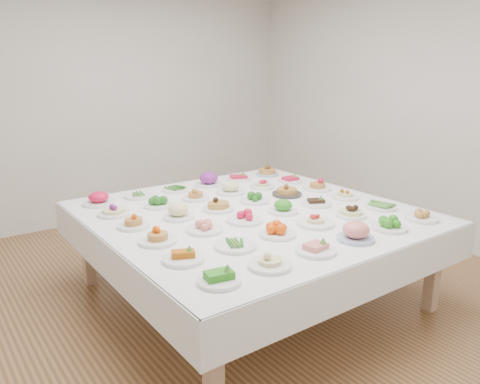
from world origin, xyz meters
TOP-DOWN VIEW (x-y plane):
  - room_envelope at (0.00, 0.00)m, footprint 5.02×5.02m
  - display_table at (0.09, -0.25)m, footprint 2.43×2.43m
  - dish_0 at (-0.83, -1.17)m, footprint 0.24×0.24m
  - dish_1 at (-0.47, -1.17)m, footprint 0.26×0.26m
  - dish_2 at (-0.10, -1.17)m, footprint 0.26×0.26m
  - dish_3 at (0.27, -1.18)m, footprint 0.25×0.25m
  - dish_4 at (0.64, -1.17)m, footprint 0.26×0.26m
  - dish_5 at (1.01, -1.18)m, footprint 0.25×0.25m
  - dish_6 at (-0.84, -0.80)m, footprint 0.25×0.25m
  - dish_7 at (-0.46, -0.81)m, footprint 0.27×0.27m
  - dish_8 at (-0.10, -0.80)m, footprint 0.27×0.27m
  - dish_9 at (0.28, -0.79)m, footprint 0.27×0.27m
  - dish_10 at (0.65, -0.81)m, footprint 0.26×0.26m
  - dish_11 at (1.01, -0.81)m, footprint 0.27×0.25m
  - dish_12 at (-0.83, -0.43)m, footprint 0.26×0.26m
  - dish_13 at (-0.46, -0.43)m, footprint 0.25×0.25m
  - dish_14 at (-0.10, -0.43)m, footprint 0.27×0.27m
  - dish_15 at (0.28, -0.42)m, footprint 0.23×0.23m
  - dish_16 at (0.64, -0.43)m, footprint 0.26×0.26m
  - dish_17 at (1.01, -0.42)m, footprint 0.24×0.24m
  - dish_18 at (-0.84, -0.06)m, footprint 0.23×0.23m
  - dish_19 at (-0.47, -0.06)m, footprint 0.24×0.24m
  - dish_20 at (-0.10, -0.06)m, footprint 0.25×0.25m
  - dish_21 at (0.28, -0.06)m, footprint 0.25×0.25m
  - dish_22 at (0.65, -0.05)m, footprint 0.30×0.29m
  - dish_23 at (1.02, -0.07)m, footprint 0.26×0.26m
  - dish_24 at (-0.84, 0.31)m, footprint 0.26×0.26m
  - dish_25 at (-0.46, 0.31)m, footprint 0.24×0.24m
  - dish_26 at (-0.10, 0.31)m, footprint 0.23×0.23m
  - dish_27 at (0.27, 0.30)m, footprint 0.26×0.26m
  - dish_28 at (0.64, 0.30)m, footprint 0.24×0.24m
  - dish_29 at (1.01, 0.31)m, footprint 0.23×0.23m
  - dish_30 at (-0.84, 0.67)m, footprint 0.27×0.27m
  - dish_31 at (-0.47, 0.68)m, footprint 0.25×0.25m
  - dish_32 at (-0.10, 0.68)m, footprint 0.24×0.24m
  - dish_33 at (0.26, 0.67)m, footprint 0.26×0.26m
  - dish_34 at (0.63, 0.68)m, footprint 0.24×0.24m
  - dish_35 at (1.01, 0.68)m, footprint 0.25×0.25m

SIDE VIEW (x-z plane):
  - display_table at x=0.09m, z-range 0.31..1.06m
  - dish_31 at x=-0.47m, z-range 0.74..0.80m
  - dish_7 at x=-0.46m, z-range 0.74..0.80m
  - dish_32 at x=-0.10m, z-range 0.75..0.80m
  - dish_11 at x=1.01m, z-range 0.75..0.81m
  - dish_6 at x=-0.84m, z-range 0.74..0.84m
  - dish_16 at x=0.64m, z-range 0.74..0.84m
  - dish_5 at x=1.01m, z-range 0.74..0.84m
  - dish_29 at x=1.01m, z-range 0.74..0.85m
  - dish_25 at x=-0.46m, z-range 0.74..0.85m
  - dish_2 at x=-0.10m, z-range 0.74..0.85m
  - dish_34 at x=0.63m, z-range 0.74..0.85m
  - dish_0 at x=-0.83m, z-range 0.74..0.85m
  - dish_21 at x=0.28m, z-range 0.74..0.86m
  - dish_26 at x=-0.10m, z-range 0.74..0.86m
  - dish_4 at x=0.64m, z-range 0.74..0.86m
  - dish_28 at x=0.64m, z-range 0.74..0.86m
  - dish_17 at x=1.01m, z-range 0.74..0.86m
  - dish_14 at x=-0.10m, z-range 0.74..0.86m
  - dish_13 at x=-0.46m, z-range 0.75..0.87m
  - dish_19 at x=-0.47m, z-range 0.74..0.87m
  - dish_15 at x=0.28m, z-range 0.74..0.87m
  - dish_8 at x=-0.10m, z-range 0.75..0.87m
  - dish_9 at x=0.28m, z-range 0.74..0.87m
  - dish_12 at x=-0.83m, z-range 0.74..0.88m
  - dish_18 at x=-0.84m, z-range 0.74..0.88m
  - dish_27 at x=0.27m, z-range 0.74..0.88m
  - dish_3 at x=0.27m, z-range 0.75..0.89m
  - dish_1 at x=-0.47m, z-range 0.75..0.89m
  - dish_10 at x=0.65m, z-range 0.75..0.89m
  - dish_35 at x=1.01m, z-range 0.75..0.89m
  - dish_24 at x=-0.84m, z-range 0.75..0.89m
  - dish_20 at x=-0.10m, z-range 0.75..0.89m
  - dish_23 at x=1.02m, z-range 0.75..0.90m
  - dish_33 at x=0.26m, z-range 0.75..0.90m
  - dish_30 at x=-0.84m, z-range 0.75..0.90m
  - dish_22 at x=0.65m, z-range 0.75..0.92m
  - room_envelope at x=0.00m, z-range 0.43..3.24m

